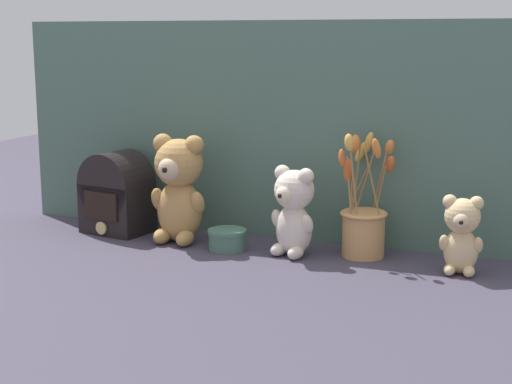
% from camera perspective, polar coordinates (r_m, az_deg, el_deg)
% --- Properties ---
extents(ground_plane, '(4.00, 4.00, 0.00)m').
position_cam_1_polar(ground_plane, '(1.99, -0.21, -4.41)').
color(ground_plane, '#3D3847').
extents(backdrop_wall, '(1.52, 0.02, 0.58)m').
position_cam_1_polar(backdrop_wall, '(2.08, 1.50, 4.43)').
color(backdrop_wall, '#4C6B5B').
rests_on(backdrop_wall, ground).
extents(teddy_bear_large, '(0.15, 0.15, 0.29)m').
position_cam_1_polar(teddy_bear_large, '(2.06, -5.66, 0.39)').
color(teddy_bear_large, tan).
rests_on(teddy_bear_large, ground).
extents(teddy_bear_medium, '(0.13, 0.11, 0.22)m').
position_cam_1_polar(teddy_bear_medium, '(1.93, 2.72, -1.28)').
color(teddy_bear_medium, beige).
rests_on(teddy_bear_medium, ground).
extents(teddy_bear_small, '(0.10, 0.09, 0.18)m').
position_cam_1_polar(teddy_bear_small, '(1.85, 14.72, -2.92)').
color(teddy_bear_small, '#DBBC84').
rests_on(teddy_bear_small, ground).
extents(flower_vase, '(0.14, 0.16, 0.31)m').
position_cam_1_polar(flower_vase, '(1.95, 7.83, -2.12)').
color(flower_vase, tan).
rests_on(flower_vase, ground).
extents(vintage_radio, '(0.20, 0.16, 0.23)m').
position_cam_1_polar(vintage_radio, '(2.20, -10.09, -0.15)').
color(vintage_radio, black).
rests_on(vintage_radio, ground).
extents(decorative_tin_tall, '(0.10, 0.10, 0.05)m').
position_cam_1_polar(decorative_tin_tall, '(2.00, -2.14, -3.48)').
color(decorative_tin_tall, '#47705B').
rests_on(decorative_tin_tall, ground).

